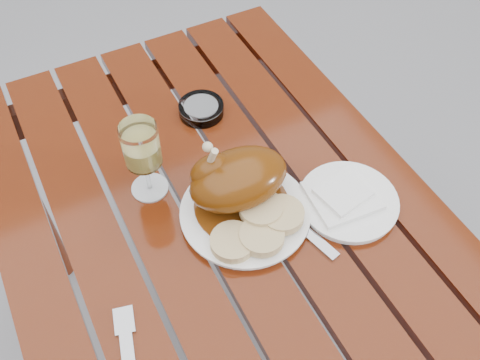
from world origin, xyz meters
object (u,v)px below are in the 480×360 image
(table, at_px, (230,312))
(dinner_plate, at_px, (245,213))
(side_plate, at_px, (348,202))
(wine_glass, at_px, (144,160))
(ashtray, at_px, (201,109))

(table, bearing_deg, dinner_plate, 9.28)
(side_plate, bearing_deg, wine_glass, 147.03)
(wine_glass, xyz_separation_m, ashtray, (0.18, 0.15, -0.07))
(table, xyz_separation_m, side_plate, (0.23, -0.06, 0.38))
(dinner_plate, bearing_deg, side_plate, -19.69)
(table, distance_m, ashtray, 0.50)
(dinner_plate, relative_size, wine_glass, 1.44)
(dinner_plate, height_order, ashtray, ashtray)
(dinner_plate, xyz_separation_m, ashtray, (0.04, 0.29, 0.00))
(wine_glass, xyz_separation_m, side_plate, (0.33, -0.21, -0.08))
(side_plate, distance_m, ashtray, 0.39)
(table, bearing_deg, side_plate, -14.76)
(dinner_plate, height_order, wine_glass, wine_glass)
(side_plate, xyz_separation_m, ashtray, (-0.15, 0.36, 0.00))
(wine_glass, bearing_deg, table, -57.71)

